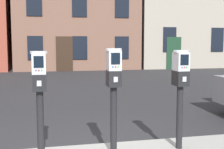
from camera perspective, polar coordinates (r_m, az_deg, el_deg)
The scene contains 3 objects.
parking_meter_near_kerb at distance 3.90m, azimuth -13.70°, elevation -2.08°, with size 0.22×0.25×1.41m.
parking_meter_twin_adjacent at distance 4.00m, azimuth 0.31°, elevation -1.40°, with size 0.22×0.25×1.44m.
parking_meter_end_of_row at distance 4.32m, azimuth 12.95°, elevation -1.28°, with size 0.22×0.25×1.41m.
Camera 1 is at (-0.55, -4.12, 1.64)m, focal length 47.79 mm.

